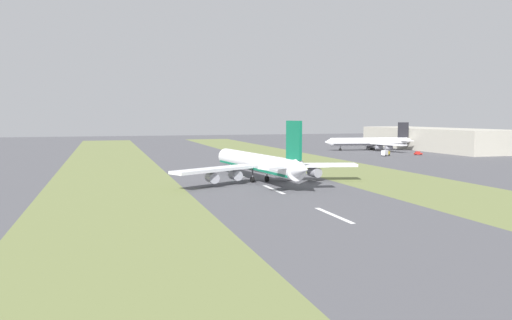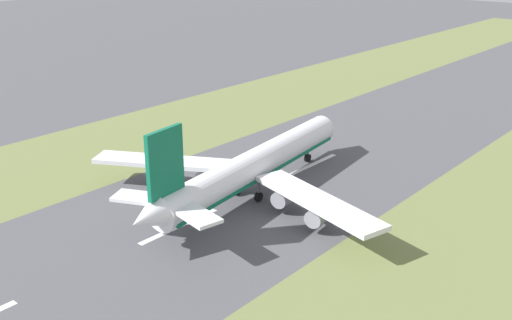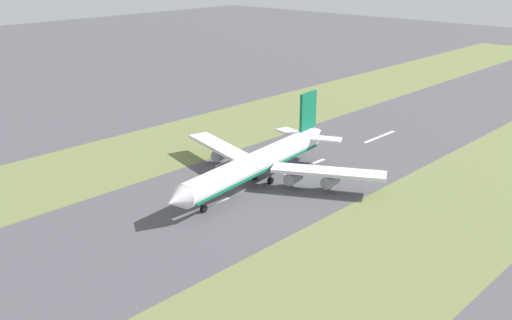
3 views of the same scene
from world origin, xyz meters
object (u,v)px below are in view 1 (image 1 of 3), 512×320
at_px(airplane_parked_apron, 371,142).
at_px(service_truck, 385,153).
at_px(apron_car, 418,153).
at_px(airplane_main_jet, 258,163).
at_px(terminal_building, 433,139).

xyz_separation_m(airplane_parked_apron, service_truck, (-15.91, -42.63, -3.60)).
bearing_deg(apron_car, airplane_main_jet, -145.21).
bearing_deg(terminal_building, airplane_parked_apron, 175.87).
relative_size(terminal_building, airplane_parked_apron, 2.01).
distance_m(airplane_main_jet, terminal_building, 197.81).
distance_m(terminal_building, apron_car, 54.52).
distance_m(terminal_building, service_truck, 71.41).
bearing_deg(airplane_parked_apron, service_truck, -110.47).
height_order(airplane_main_jet, terminal_building, airplane_main_jet).
xyz_separation_m(terminal_building, service_truck, (-59.26, -39.50, -5.24)).
height_order(terminal_building, service_truck, terminal_building).
height_order(airplane_main_jet, apron_car, airplane_main_jet).
bearing_deg(service_truck, airplane_parked_apron, 69.53).
relative_size(airplane_main_jet, apron_car, 14.17).
bearing_deg(airplane_main_jet, apron_car, 34.79).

